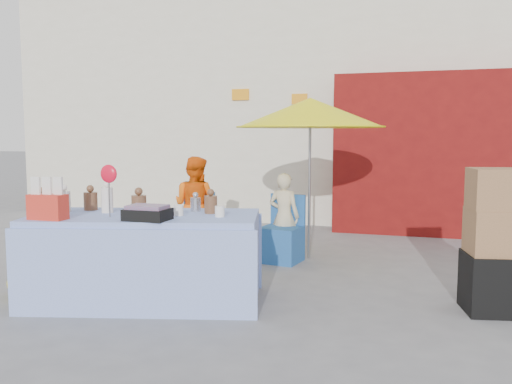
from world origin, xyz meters
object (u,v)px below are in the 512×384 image
(vendor_orange, at_px, (195,205))
(box_stack, at_px, (500,247))
(market_table, at_px, (145,257))
(chair_left, at_px, (192,236))
(umbrella, at_px, (310,113))
(chair_right, at_px, (282,242))
(vendor_beige, at_px, (284,216))

(vendor_orange, bearing_deg, box_stack, 166.69)
(market_table, distance_m, chair_left, 2.05)
(chair_left, xyz_separation_m, umbrella, (1.55, 0.28, 1.64))
(chair_right, relative_size, vendor_beige, 0.75)
(umbrella, relative_size, box_stack, 1.58)
(vendor_beige, height_order, box_stack, box_stack)
(market_table, distance_m, vendor_orange, 2.19)
(umbrella, bearing_deg, chair_left, -169.59)
(chair_left, distance_m, umbrella, 2.27)
(box_stack, bearing_deg, chair_left, 159.57)
(market_table, height_order, umbrella, umbrella)
(market_table, xyz_separation_m, chair_right, (0.85, 2.01, -0.18))
(chair_right, xyz_separation_m, vendor_beige, (-0.00, 0.13, 0.31))
(umbrella, bearing_deg, vendor_beige, -153.43)
(chair_right, bearing_deg, vendor_orange, -177.19)
(chair_left, bearing_deg, umbrella, 19.35)
(chair_left, bearing_deg, market_table, -69.82)
(chair_right, height_order, umbrella, umbrella)
(vendor_beige, xyz_separation_m, box_stack, (2.39, -1.49, 0.04))
(vendor_orange, height_order, vendor_beige, vendor_orange)
(chair_right, bearing_deg, vendor_beige, 99.99)
(market_table, relative_size, vendor_orange, 1.81)
(market_table, distance_m, vendor_beige, 2.31)
(market_table, xyz_separation_m, umbrella, (1.15, 2.29, 1.45))
(box_stack, bearing_deg, umbrella, 141.89)
(chair_left, relative_size, vendor_orange, 0.64)
(market_table, bearing_deg, umbrella, 48.76)
(vendor_orange, bearing_deg, vendor_beige, -171.06)
(chair_right, distance_m, vendor_orange, 1.32)
(vendor_orange, relative_size, vendor_beige, 1.17)
(market_table, xyz_separation_m, box_stack, (3.24, 0.65, 0.17))
(vendor_orange, bearing_deg, umbrella, -165.53)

